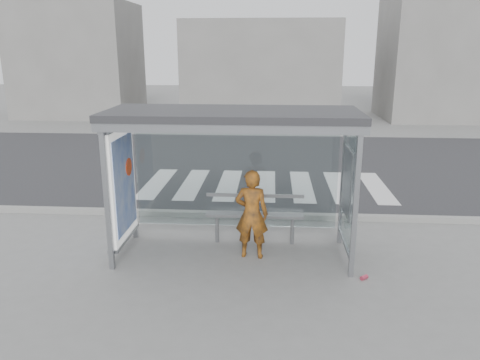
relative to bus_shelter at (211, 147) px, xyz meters
name	(u,v)px	position (x,y,z in m)	size (l,w,h in m)	color
ground	(233,255)	(0.37, -0.06, -1.98)	(80.00, 80.00, 0.00)	slate
road	(251,163)	(0.37, 6.94, -1.98)	(30.00, 10.00, 0.01)	#2A2A2D
curb	(240,215)	(0.37, 1.89, -1.92)	(30.00, 0.18, 0.12)	gray
crosswalk	(265,185)	(0.87, 4.44, -1.98)	(6.55, 3.00, 0.00)	silver
bus_shelter	(211,147)	(0.00, 0.00, 0.00)	(4.25, 1.65, 2.62)	gray
building_left	(79,60)	(-9.63, 17.94, 1.02)	(6.00, 5.00, 6.00)	slate
building_center	(261,70)	(0.37, 17.94, 0.52)	(8.00, 5.00, 5.00)	slate
building_right	(435,51)	(9.37, 17.94, 1.52)	(5.00, 5.00, 7.00)	slate
person	(252,214)	(0.71, -0.11, -1.18)	(0.59, 0.39, 1.61)	#EE5916
bench	(255,215)	(0.74, 0.52, -1.42)	(1.85, 0.23, 0.96)	slate
soda_can	(364,277)	(2.57, -0.86, -1.95)	(0.07, 0.07, 0.13)	#E0425F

